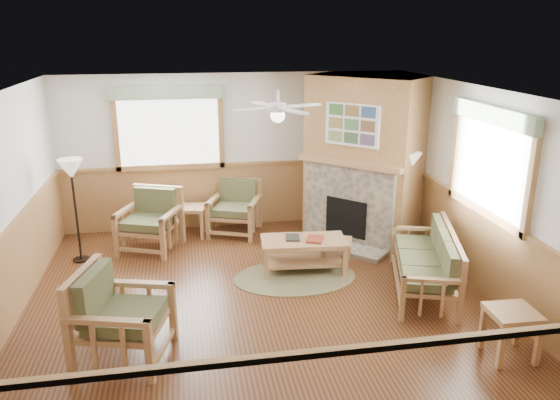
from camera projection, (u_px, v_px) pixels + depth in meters
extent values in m
cube|color=#4F2B16|center=(259.00, 301.00, 7.15)|extent=(6.00, 6.00, 0.01)
cube|color=white|center=(257.00, 93.00, 6.33)|extent=(6.00, 6.00, 0.01)
cube|color=silver|center=(235.00, 151.00, 9.55)|extent=(6.00, 0.02, 2.70)
cube|color=silver|center=(316.00, 329.00, 3.92)|extent=(6.00, 0.02, 2.70)
cube|color=silver|center=(482.00, 191.00, 7.24)|extent=(0.02, 6.00, 2.70)
cylinder|color=brown|center=(295.00, 277.00, 7.81)|extent=(2.20, 2.20, 0.01)
cube|color=maroon|center=(314.00, 238.00, 7.88)|extent=(0.31, 0.36, 0.03)
cube|color=#272620|center=(293.00, 237.00, 7.94)|extent=(0.24, 0.30, 0.02)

